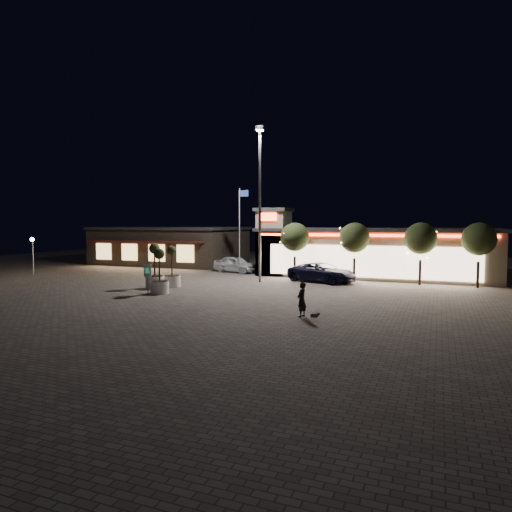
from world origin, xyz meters
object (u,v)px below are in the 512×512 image
at_px(pickup_truck, 322,272).
at_px(white_sedan, 236,264).
at_px(planter_mid, 160,280).
at_px(valet_sign, 148,273).
at_px(pedestrian, 302,300).
at_px(planter_left, 155,275).

xyz_separation_m(pickup_truck, white_sedan, (-9.46, 4.06, 0.00)).
height_order(white_sedan, planter_mid, planter_mid).
distance_m(pickup_truck, white_sedan, 10.29).
bearing_deg(valet_sign, pickup_truck, 49.11).
relative_size(pedestrian, planter_left, 0.53).
relative_size(pickup_truck, white_sedan, 1.22).
bearing_deg(planter_mid, planter_left, 131.75).
height_order(planter_mid, valet_sign, planter_mid).
xyz_separation_m(white_sedan, planter_left, (-0.89, -12.20, 0.24)).
xyz_separation_m(pedestrian, planter_mid, (-11.04, 3.87, 0.06)).
distance_m(pedestrian, planter_mid, 11.69).
bearing_deg(white_sedan, pickup_truck, -100.06).
bearing_deg(white_sedan, pedestrian, -133.49).
xyz_separation_m(pickup_truck, planter_left, (-10.35, -8.14, 0.24)).
bearing_deg(white_sedan, planter_mid, -163.75).
distance_m(white_sedan, valet_sign, 14.70).
bearing_deg(planter_mid, valet_sign, -128.83).
height_order(white_sedan, valet_sign, valet_sign).
bearing_deg(planter_left, planter_mid, -48.25).
height_order(pedestrian, planter_left, planter_left).
height_order(pedestrian, planter_mid, planter_mid).
bearing_deg(planter_mid, white_sedan, 93.10).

